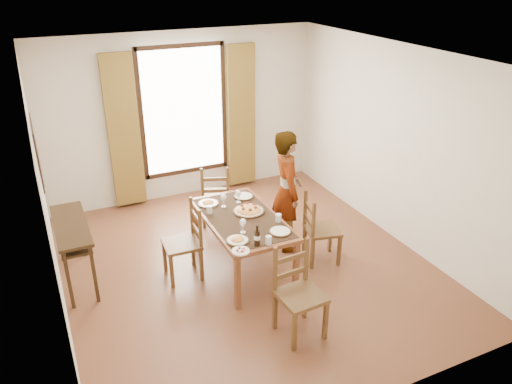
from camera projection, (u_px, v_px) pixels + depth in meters
name	position (u px, v px, depth m)	size (l,w,h in m)	color
ground	(247.00, 266.00, 6.57)	(5.00, 5.00, 0.00)	#582D1B
room_shell	(241.00, 153.00, 6.01)	(4.60, 5.10, 2.74)	beige
console_table	(72.00, 232.00, 5.99)	(0.38, 1.20, 0.80)	#342211
dining_table	(242.00, 222.00, 6.22)	(0.87, 1.58, 0.76)	brown
chair_west	(184.00, 244.00, 6.18)	(0.46, 0.46, 0.99)	brown
chair_north	(216.00, 196.00, 7.44)	(0.55, 0.55, 0.97)	brown
chair_south	(299.00, 295.00, 5.22)	(0.48, 0.48, 1.02)	brown
chair_east	(320.00, 231.00, 6.51)	(0.51, 0.51, 0.96)	brown
man	(287.00, 191.00, 6.68)	(0.54, 0.69, 1.68)	gray
plate_sw	(238.00, 239.00, 5.65)	(0.27, 0.27, 0.05)	silver
plate_se	(280.00, 230.00, 5.84)	(0.27, 0.27, 0.05)	silver
plate_nw	(208.00, 202.00, 6.50)	(0.27, 0.27, 0.05)	silver
plate_ne	(244.00, 195.00, 6.70)	(0.27, 0.27, 0.05)	silver
pasta_platter	(249.00, 208.00, 6.29)	(0.40, 0.40, 0.10)	#B35617
caprese_plate	(241.00, 250.00, 5.45)	(0.20, 0.20, 0.04)	silver
wine_glass_a	(243.00, 226.00, 5.80)	(0.08, 0.08, 0.18)	white
wine_glass_b	(238.00, 196.00, 6.52)	(0.08, 0.08, 0.18)	white
wine_glass_c	(224.00, 200.00, 6.41)	(0.08, 0.08, 0.18)	white
tumbler_a	(278.00, 218.00, 6.06)	(0.07, 0.07, 0.10)	silver
tumbler_b	(209.00, 210.00, 6.27)	(0.07, 0.07, 0.10)	silver
tumbler_c	(269.00, 240.00, 5.59)	(0.07, 0.07, 0.10)	silver
wine_bottle	(257.00, 235.00, 5.54)	(0.07, 0.07, 0.25)	black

